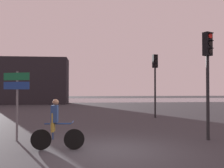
{
  "coord_description": "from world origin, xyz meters",
  "views": [
    {
      "loc": [
        -0.75,
        -7.84,
        1.94
      ],
      "look_at": [
        0.5,
        5.0,
        2.2
      ],
      "focal_mm": 40.0,
      "sensor_mm": 36.0,
      "label": 1
    }
  ],
  "objects_px": {
    "direction_sign_post": "(17,93)",
    "cyclist": "(56,124)",
    "traffic_light_near_right": "(208,65)",
    "traffic_light_far_right": "(155,74)",
    "distant_building": "(32,81)"
  },
  "relations": [
    {
      "from": "traffic_light_far_right",
      "to": "traffic_light_near_right",
      "type": "xyz_separation_m",
      "value": [
        0.0,
        -7.47,
        -0.11
      ]
    },
    {
      "from": "distant_building",
      "to": "direction_sign_post",
      "type": "relative_size",
      "value": 3.57
    },
    {
      "from": "traffic_light_far_right",
      "to": "direction_sign_post",
      "type": "xyz_separation_m",
      "value": [
        -7.22,
        -6.96,
        -1.19
      ]
    },
    {
      "from": "distant_building",
      "to": "direction_sign_post",
      "type": "distance_m",
      "value": 24.27
    },
    {
      "from": "direction_sign_post",
      "to": "cyclist",
      "type": "bearing_deg",
      "value": 158.31
    },
    {
      "from": "distant_building",
      "to": "traffic_light_near_right",
      "type": "relative_size",
      "value": 2.25
    },
    {
      "from": "traffic_light_far_right",
      "to": "cyclist",
      "type": "xyz_separation_m",
      "value": [
        -5.59,
        -8.46,
        -2.17
      ]
    },
    {
      "from": "traffic_light_near_right",
      "to": "direction_sign_post",
      "type": "xyz_separation_m",
      "value": [
        -7.22,
        0.51,
        -1.08
      ]
    },
    {
      "from": "traffic_light_far_right",
      "to": "direction_sign_post",
      "type": "distance_m",
      "value": 10.1
    },
    {
      "from": "traffic_light_far_right",
      "to": "traffic_light_near_right",
      "type": "bearing_deg",
      "value": 77.76
    },
    {
      "from": "traffic_light_near_right",
      "to": "traffic_light_far_right",
      "type": "bearing_deg",
      "value": -116.93
    },
    {
      "from": "traffic_light_far_right",
      "to": "direction_sign_post",
      "type": "relative_size",
      "value": 1.65
    },
    {
      "from": "distant_building",
      "to": "direction_sign_post",
      "type": "xyz_separation_m",
      "value": [
        4.63,
        -23.79,
        -1.18
      ]
    },
    {
      "from": "distant_building",
      "to": "traffic_light_far_right",
      "type": "height_order",
      "value": "distant_building"
    },
    {
      "from": "traffic_light_near_right",
      "to": "cyclist",
      "type": "xyz_separation_m",
      "value": [
        -5.59,
        -0.99,
        -2.06
      ]
    }
  ]
}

